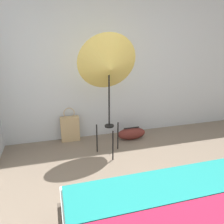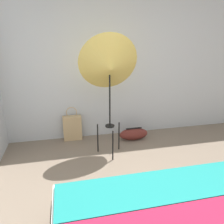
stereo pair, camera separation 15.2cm
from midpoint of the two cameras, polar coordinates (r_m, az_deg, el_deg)
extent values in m
cube|color=#B7BCC1|center=(3.77, 0.71, 12.77)|extent=(8.00, 0.05, 2.60)
cube|color=#197F7A|center=(2.04, 13.97, -18.71)|extent=(1.73, 0.44, 0.04)
cylinder|color=black|center=(3.16, 1.60, -8.83)|extent=(0.02, 0.02, 0.46)
cylinder|color=black|center=(3.39, -2.46, -6.85)|extent=(0.02, 0.02, 0.46)
cylinder|color=black|center=(3.46, 3.15, -6.31)|extent=(0.02, 0.02, 0.46)
cylinder|color=black|center=(3.24, 0.78, -3.64)|extent=(0.14, 0.14, 0.02)
cylinder|color=black|center=(3.10, 0.82, 3.89)|extent=(0.02, 0.02, 0.88)
cone|color=#D1B251|center=(3.01, 0.86, 11.98)|extent=(0.84, 0.51, 0.86)
cube|color=tan|center=(3.83, -9.17, -4.16)|extent=(0.31, 0.11, 0.43)
torus|color=tan|center=(3.73, -9.39, -0.09)|extent=(0.18, 0.01, 0.18)
ellipsoid|color=#5B231E|center=(3.85, 6.80, -5.73)|extent=(0.51, 0.21, 0.21)
cube|color=black|center=(3.81, 6.86, -4.25)|extent=(0.28, 0.04, 0.01)
camera|label=1|loc=(0.08, -88.54, 0.50)|focal=35.00mm
camera|label=2|loc=(0.08, 91.46, -0.50)|focal=35.00mm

